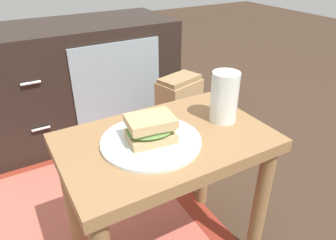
{
  "coord_description": "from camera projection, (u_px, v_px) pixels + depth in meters",
  "views": [
    {
      "loc": [
        -0.35,
        -0.62,
        0.91
      ],
      "look_at": [
        0.01,
        0.0,
        0.51
      ],
      "focal_mm": 33.69,
      "sensor_mm": 36.0,
      "label": 1
    }
  ],
  "objects": [
    {
      "name": "beer_glass",
      "position": [
        225.0,
        98.0,
        0.88
      ],
      "size": [
        0.08,
        0.08,
        0.15
      ],
      "color": "silver",
      "rests_on": "side_table"
    },
    {
      "name": "tv_cabinet",
      "position": [
        81.0,
        80.0,
        1.65
      ],
      "size": [
        0.96,
        0.46,
        0.58
      ],
      "color": "black",
      "rests_on": "ground"
    },
    {
      "name": "paper_bag",
      "position": [
        179.0,
        116.0,
        1.5
      ],
      "size": [
        0.22,
        0.17,
        0.39
      ],
      "color": "tan",
      "rests_on": "ground"
    },
    {
      "name": "side_table",
      "position": [
        166.0,
        164.0,
        0.88
      ],
      "size": [
        0.56,
        0.36,
        0.46
      ],
      "color": "olive",
      "rests_on": "ground"
    },
    {
      "name": "area_rug",
      "position": [
        72.0,
        215.0,
        1.2
      ],
      "size": [
        0.94,
        0.88,
        0.01
      ],
      "color": "maroon",
      "rests_on": "ground"
    },
    {
      "name": "plate",
      "position": [
        151.0,
        141.0,
        0.81
      ],
      "size": [
        0.26,
        0.26,
        0.01
      ],
      "primitive_type": "cylinder",
      "color": "silver",
      "rests_on": "side_table"
    },
    {
      "name": "sandwich_front",
      "position": [
        151.0,
        129.0,
        0.79
      ],
      "size": [
        0.14,
        0.11,
        0.07
      ],
      "color": "tan",
      "rests_on": "plate"
    }
  ]
}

